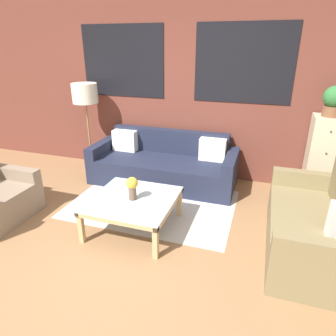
{
  "coord_description": "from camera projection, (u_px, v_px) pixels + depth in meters",
  "views": [
    {
      "loc": [
        1.34,
        -2.21,
        2.07
      ],
      "look_at": [
        0.2,
        1.24,
        0.55
      ],
      "focal_mm": 32.0,
      "sensor_mm": 36.0,
      "label": 1
    }
  ],
  "objects": [
    {
      "name": "ground_plane",
      "position": [
        113.0,
        258.0,
        3.12
      ],
      "size": [
        16.0,
        16.0,
        0.0
      ],
      "primitive_type": "plane",
      "color": "#8E6642"
    },
    {
      "name": "rug",
      "position": [
        152.0,
        204.0,
        4.17
      ],
      "size": [
        2.22,
        1.5,
        0.0
      ],
      "color": "#BCB7B2",
      "rests_on": "ground_plane"
    },
    {
      "name": "floor_lamp",
      "position": [
        85.0,
        96.0,
        4.82
      ],
      "size": [
        0.41,
        0.41,
        1.48
      ],
      "color": "olive",
      "rests_on": "ground_plane"
    },
    {
      "name": "settee_vintage",
      "position": [
        315.0,
        227.0,
        3.09
      ],
      "size": [
        0.8,
        1.6,
        0.92
      ],
      "color": "olive",
      "rests_on": "ground_plane"
    },
    {
      "name": "potted_plant",
      "position": [
        334.0,
        100.0,
        3.85
      ],
      "size": [
        0.28,
        0.28,
        0.4
      ],
      "color": "brown",
      "rests_on": "drawer_cabinet"
    },
    {
      "name": "flower_vase",
      "position": [
        132.0,
        186.0,
        3.4
      ],
      "size": [
        0.14,
        0.14,
        0.27
      ],
      "color": "brown",
      "rests_on": "coffee_table"
    },
    {
      "name": "drawer_cabinet",
      "position": [
        322.0,
        158.0,
        4.16
      ],
      "size": [
        0.4,
        0.44,
        1.18
      ],
      "color": "#C6B793",
      "rests_on": "ground_plane"
    },
    {
      "name": "wall_back_brick",
      "position": [
        180.0,
        89.0,
        4.72
      ],
      "size": [
        8.4,
        0.09,
        2.8
      ],
      "color": "brown",
      "rests_on": "ground_plane"
    },
    {
      "name": "coffee_table",
      "position": [
        133.0,
        202.0,
        3.5
      ],
      "size": [
        0.95,
        0.95,
        0.4
      ],
      "color": "silver",
      "rests_on": "ground_plane"
    },
    {
      "name": "couch_dark",
      "position": [
        164.0,
        165.0,
        4.75
      ],
      "size": [
        2.25,
        0.88,
        0.78
      ],
      "color": "#1E2338",
      "rests_on": "ground_plane"
    }
  ]
}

